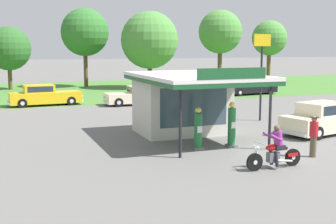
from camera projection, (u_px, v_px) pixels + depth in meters
The scene contains 18 objects.
ground_plane at pixel (276, 153), 18.62m from camera, with size 300.00×300.00×0.00m, color slate.
grass_verge_strip at pixel (109, 89), 46.39m from camera, with size 120.00×24.00×0.01m, color #477A33.
service_station_kiosk at pixel (185, 99), 22.34m from camera, with size 5.02×7.07×3.53m.
gas_pump_nearside at pixel (198, 130), 19.07m from camera, with size 0.44×0.44×1.83m.
gas_pump_offside at pixel (232, 126), 19.63m from camera, with size 0.44×0.44×1.98m.
motorcycle_with_rider at pixel (275, 151), 16.14m from camera, with size 2.33×0.70×1.58m.
featured_classic_sedan at pixel (325, 119), 22.63m from camera, with size 5.35×2.88×1.62m.
parked_car_back_row_far_left at pixel (137, 96), 34.14m from camera, with size 4.89×2.02×1.42m.
parked_car_back_row_far_right at pixel (250, 87), 41.57m from camera, with size 5.44×2.41×1.51m.
parked_car_back_row_centre_left at pixel (44, 96), 33.71m from camera, with size 5.49×2.11×1.56m.
parked_car_back_row_centre at pixel (181, 89), 39.63m from camera, with size 5.18×1.97×1.45m.
bystander_chatting_near_pumps at pixel (314, 135), 17.79m from camera, with size 0.36×0.36×1.64m.
tree_oak_far_left at pixel (220, 33), 53.72m from camera, with size 5.19×5.22×8.76m.
tree_oak_distant_spare at pixel (9, 49), 45.73m from camera, with size 4.48×4.48×6.44m.
tree_oak_centre at pixel (270, 39), 57.08m from camera, with size 4.45×4.45×7.72m.
tree_oak_right at pixel (85, 33), 48.55m from camera, with size 5.18×5.18×8.54m.
tree_oak_left at pixel (150, 40), 47.21m from camera, with size 6.05×6.05×8.11m.
roadside_pole_sign at pixel (262, 62), 26.31m from camera, with size 1.10×0.12×5.10m.
Camera 1 is at (-10.64, -15.42, 4.34)m, focal length 48.02 mm.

